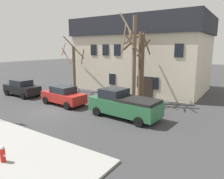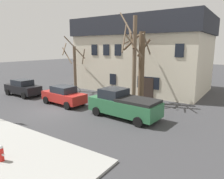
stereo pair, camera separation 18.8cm
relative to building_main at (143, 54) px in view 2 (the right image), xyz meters
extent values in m
plane|color=#38383A|center=(-1.70, -12.70, -4.27)|extent=(120.00, 120.00, 0.00)
cube|color=beige|center=(0.00, 0.00, -1.07)|extent=(14.67, 8.88, 6.40)
cube|color=#23262D|center=(0.00, 0.00, 3.13)|extent=(15.17, 9.38, 2.00)
cube|color=#2D231E|center=(2.86, -4.49, -3.22)|extent=(1.10, 0.12, 2.10)
cube|color=black|center=(-1.42, -4.48, -2.67)|extent=(0.80, 0.08, 1.20)
cube|color=black|center=(2.06, -4.48, -2.67)|extent=(0.80, 0.08, 1.20)
cube|color=black|center=(2.86, -4.48, -2.67)|extent=(0.80, 0.08, 1.20)
cube|color=black|center=(3.59, -4.48, -2.67)|extent=(0.80, 0.08, 1.20)
cube|color=black|center=(-3.99, -4.48, 0.53)|extent=(0.80, 0.08, 1.20)
cube|color=black|center=(-2.31, -4.48, 0.53)|extent=(0.80, 0.08, 1.20)
cube|color=black|center=(-0.79, -4.48, 0.53)|extent=(0.80, 0.08, 1.20)
cube|color=black|center=(5.75, -4.48, 0.53)|extent=(0.80, 0.08, 1.20)
cylinder|color=brown|center=(-5.68, -6.01, -1.67)|extent=(0.34, 0.34, 5.18)
cylinder|color=brown|center=(-4.90, -6.73, 0.79)|extent=(1.59, 1.71, 2.43)
cylinder|color=brown|center=(-6.58, -6.65, 0.65)|extent=(1.42, 1.91, 1.37)
cylinder|color=brown|center=(-5.94, -6.92, -0.07)|extent=(1.93, 0.64, 1.76)
cylinder|color=brown|center=(-5.04, -5.22, -0.27)|extent=(1.70, 1.43, 1.82)
cylinder|color=brown|center=(2.75, -7.37, -0.42)|extent=(0.35, 0.35, 7.68)
cylinder|color=brown|center=(3.81, -7.22, 1.05)|extent=(0.42, 2.21, 1.74)
cylinder|color=brown|center=(2.24, -6.67, 1.57)|extent=(1.51, 1.15, 1.03)
cylinder|color=brown|center=(3.04, -8.03, 0.93)|extent=(1.46, 0.73, 1.90)
cylinder|color=brown|center=(1.91, -7.67, 1.68)|extent=(0.75, 1.81, 2.66)
cylinder|color=brown|center=(2.30, -8.16, 2.79)|extent=(1.73, 1.04, 1.86)
cylinder|color=brown|center=(2.96, -6.38, -1.05)|extent=(0.54, 0.54, 6.44)
cylinder|color=brown|center=(2.88, -5.83, 0.75)|extent=(1.28, 0.38, 1.60)
cylinder|color=brown|center=(1.85, -6.21, 1.29)|extent=(0.55, 2.35, 1.51)
cylinder|color=brown|center=(2.23, -7.01, 1.57)|extent=(1.47, 1.69, 1.87)
cube|color=black|center=(-8.75, -10.81, -3.53)|extent=(4.43, 1.83, 0.83)
cube|color=#1E232B|center=(-8.75, -10.81, -2.83)|extent=(2.06, 1.57, 0.58)
cylinder|color=black|center=(-10.27, -11.64, -3.93)|extent=(0.69, 0.24, 0.68)
cylinder|color=black|center=(-10.22, -9.91, -3.93)|extent=(0.69, 0.24, 0.68)
cylinder|color=black|center=(-7.28, -11.71, -3.93)|extent=(0.69, 0.24, 0.68)
cylinder|color=black|center=(-7.24, -9.98, -3.93)|extent=(0.69, 0.24, 0.68)
cube|color=#AD231E|center=(-2.46, -10.88, -3.55)|extent=(4.46, 2.06, 0.80)
cube|color=#1E232B|center=(-2.46, -10.88, -2.86)|extent=(2.11, 1.67, 0.58)
cylinder|color=black|center=(-4.00, -11.62, -3.93)|extent=(0.70, 0.27, 0.68)
cylinder|color=black|center=(-3.86, -9.91, -3.93)|extent=(0.70, 0.27, 0.68)
cylinder|color=black|center=(-1.05, -11.86, -3.93)|extent=(0.70, 0.27, 0.68)
cylinder|color=black|center=(-0.92, -10.14, -3.93)|extent=(0.70, 0.27, 0.68)
cube|color=#2D6B42|center=(3.84, -10.87, -3.43)|extent=(5.51, 2.46, 1.03)
cube|color=#1E232B|center=(2.88, -10.80, -2.57)|extent=(1.85, 1.92, 0.70)
cube|color=black|center=(5.01, -10.97, -2.82)|extent=(2.94, 2.17, 0.20)
cylinder|color=black|center=(1.94, -11.74, -3.93)|extent=(0.70, 0.27, 0.68)
cylinder|color=black|center=(2.11, -9.72, -3.93)|extent=(0.70, 0.27, 0.68)
cylinder|color=black|center=(5.57, -12.03, -3.93)|extent=(0.70, 0.27, 0.68)
cylinder|color=black|center=(5.74, -10.01, -3.93)|extent=(0.70, 0.27, 0.68)
cylinder|color=red|center=(2.54, -19.29, -3.84)|extent=(0.22, 0.22, 0.61)
sphere|color=silver|center=(2.54, -19.29, -3.51)|extent=(0.21, 0.21, 0.21)
cylinder|color=silver|center=(2.70, -19.29, -3.81)|extent=(0.10, 0.09, 0.09)
torus|color=black|center=(-4.64, -6.79, -3.91)|extent=(0.71, 0.17, 0.71)
torus|color=black|center=(-5.67, -6.97, -3.91)|extent=(0.71, 0.17, 0.71)
cylinder|color=black|center=(-5.16, -6.88, -3.69)|extent=(0.99, 0.22, 0.19)
cylinder|color=black|center=(-5.35, -6.91, -3.46)|extent=(0.09, 0.05, 0.45)
camera|label=1|loc=(11.13, -23.63, 0.78)|focal=33.34mm
camera|label=2|loc=(11.29, -23.53, 0.78)|focal=33.34mm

